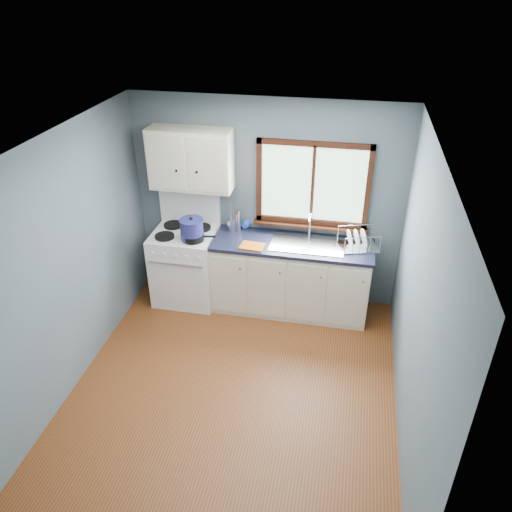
% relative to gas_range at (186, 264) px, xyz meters
% --- Properties ---
extents(floor, '(3.20, 3.60, 0.02)m').
position_rel_gas_range_xyz_m(floor, '(0.95, -1.47, -0.50)').
color(floor, brown).
rests_on(floor, ground).
extents(ceiling, '(3.20, 3.60, 0.02)m').
position_rel_gas_range_xyz_m(ceiling, '(0.95, -1.47, 2.02)').
color(ceiling, white).
rests_on(ceiling, wall_back).
extents(wall_back, '(3.20, 0.02, 2.50)m').
position_rel_gas_range_xyz_m(wall_back, '(0.95, 0.34, 0.76)').
color(wall_back, '#525F65').
rests_on(wall_back, ground).
extents(wall_front, '(3.20, 0.02, 2.50)m').
position_rel_gas_range_xyz_m(wall_front, '(0.95, -3.28, 0.76)').
color(wall_front, '#525F65').
rests_on(wall_front, ground).
extents(wall_left, '(0.02, 3.60, 2.50)m').
position_rel_gas_range_xyz_m(wall_left, '(-0.66, -1.47, 0.76)').
color(wall_left, '#525F65').
rests_on(wall_left, ground).
extents(wall_right, '(0.02, 3.60, 2.50)m').
position_rel_gas_range_xyz_m(wall_right, '(2.56, -1.47, 0.76)').
color(wall_right, '#525F65').
rests_on(wall_right, ground).
extents(gas_range, '(0.76, 0.69, 1.36)m').
position_rel_gas_range_xyz_m(gas_range, '(0.00, 0.00, 0.00)').
color(gas_range, white).
rests_on(gas_range, floor).
extents(base_cabinets, '(1.85, 0.60, 0.88)m').
position_rel_gas_range_xyz_m(base_cabinets, '(1.31, 0.02, -0.08)').
color(base_cabinets, beige).
rests_on(base_cabinets, floor).
extents(countertop, '(1.89, 0.64, 0.04)m').
position_rel_gas_range_xyz_m(countertop, '(1.31, 0.02, 0.41)').
color(countertop, black).
rests_on(countertop, base_cabinets).
extents(sink, '(0.84, 0.46, 0.44)m').
position_rel_gas_range_xyz_m(sink, '(1.49, 0.02, 0.37)').
color(sink, silver).
rests_on(sink, countertop).
extents(window, '(1.36, 0.10, 1.03)m').
position_rel_gas_range_xyz_m(window, '(1.48, 0.30, 0.98)').
color(window, '#9EC6A8').
rests_on(window, wall_back).
extents(upper_cabinets, '(0.95, 0.35, 0.70)m').
position_rel_gas_range_xyz_m(upper_cabinets, '(0.10, 0.15, 1.31)').
color(upper_cabinets, beige).
rests_on(upper_cabinets, wall_back).
extents(skillet, '(0.41, 0.30, 0.05)m').
position_rel_gas_range_xyz_m(skillet, '(0.18, -0.17, 0.49)').
color(skillet, black).
rests_on(skillet, gas_range).
extents(stockpot, '(0.35, 0.35, 0.27)m').
position_rel_gas_range_xyz_m(stockpot, '(0.16, -0.16, 0.59)').
color(stockpot, navy).
rests_on(stockpot, gas_range).
extents(utensil_crock, '(0.11, 0.11, 0.36)m').
position_rel_gas_range_xyz_m(utensil_crock, '(0.55, 0.21, 0.50)').
color(utensil_crock, silver).
rests_on(utensil_crock, countertop).
extents(thermos, '(0.08, 0.08, 0.27)m').
position_rel_gas_range_xyz_m(thermos, '(0.63, 0.20, 0.56)').
color(thermos, silver).
rests_on(thermos, countertop).
extents(soap_bottle, '(0.13, 0.13, 0.26)m').
position_rel_gas_range_xyz_m(soap_bottle, '(0.69, 0.25, 0.56)').
color(soap_bottle, blue).
rests_on(soap_bottle, countertop).
extents(dish_towel, '(0.28, 0.22, 0.02)m').
position_rel_gas_range_xyz_m(dish_towel, '(0.87, -0.17, 0.44)').
color(dish_towel, '#CA5B12').
rests_on(dish_towel, countertop).
extents(dish_rack, '(0.50, 0.44, 0.22)m').
position_rel_gas_range_xyz_m(dish_rack, '(2.05, 0.07, 0.48)').
color(dish_rack, silver).
rests_on(dish_rack, countertop).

